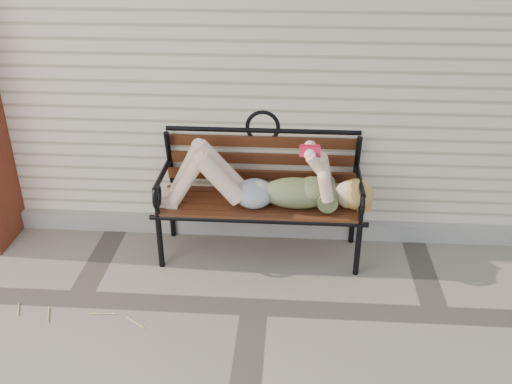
{
  "coord_description": "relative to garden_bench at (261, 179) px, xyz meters",
  "views": [
    {
      "loc": [
        0.23,
        -3.13,
        2.53
      ],
      "look_at": [
        -0.02,
        0.48,
        0.65
      ],
      "focal_mm": 40.0,
      "sensor_mm": 36.0,
      "label": 1
    }
  ],
  "objects": [
    {
      "name": "ground",
      "position": [
        0.01,
        -0.78,
        -0.61
      ],
      "size": [
        80.0,
        80.0,
        0.0
      ],
      "primitive_type": "plane",
      "color": "gray",
      "rests_on": "ground"
    },
    {
      "name": "house_wall",
      "position": [
        0.01,
        2.22,
        0.89
      ],
      "size": [
        8.0,
        4.0,
        3.0
      ],
      "primitive_type": "cube",
      "color": "beige",
      "rests_on": "ground"
    },
    {
      "name": "foundation_strip",
      "position": [
        0.01,
        0.19,
        -0.53
      ],
      "size": [
        8.0,
        0.1,
        0.15
      ],
      "primitive_type": "cube",
      "color": "#ADA69C",
      "rests_on": "ground"
    },
    {
      "name": "garden_bench",
      "position": [
        0.0,
        0.0,
        0.0
      ],
      "size": [
        1.68,
        0.67,
        1.09
      ],
      "color": "black",
      "rests_on": "ground"
    },
    {
      "name": "reading_woman",
      "position": [
        0.01,
        -0.13,
        0.04
      ],
      "size": [
        1.58,
        0.36,
        0.5
      ],
      "color": "#0A3A4C",
      "rests_on": "ground"
    }
  ]
}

